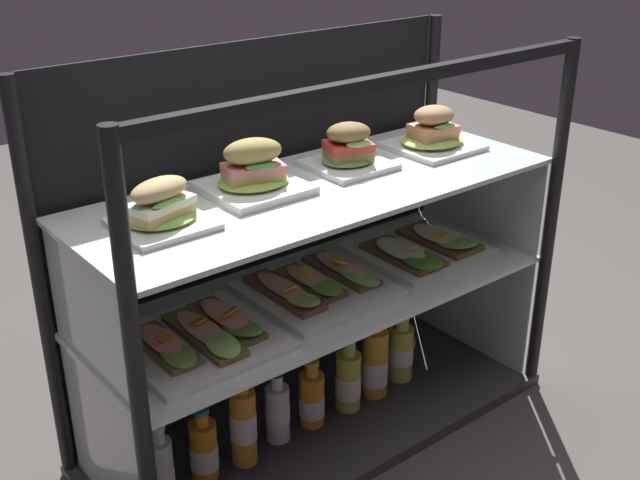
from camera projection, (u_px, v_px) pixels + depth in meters
name	position (u px, v px, depth m)	size (l,w,h in m)	color
ground_plane	(320.00, 428.00, 2.09)	(6.00, 6.00, 0.02)	#4A4442
case_base_deck	(320.00, 420.00, 2.08)	(1.21, 0.48, 0.03)	#343137
case_frame	(286.00, 227.00, 1.97)	(1.21, 0.48, 0.97)	black
riser_lower_tier	(320.00, 358.00, 2.00)	(1.15, 0.41, 0.36)	silver
shelf_lower_glass	(320.00, 294.00, 1.93)	(1.16, 0.43, 0.01)	silver
riser_upper_tier	(320.00, 242.00, 1.87)	(1.15, 0.41, 0.26)	silver
shelf_upper_glass	(320.00, 188.00, 1.82)	(1.16, 0.43, 0.01)	silver
plated_roll_sandwich_near_left_corner	(161.00, 209.00, 1.58)	(0.18, 0.18, 0.10)	white
plated_roll_sandwich_left_of_center	(253.00, 174.00, 1.76)	(0.21, 0.21, 0.12)	white
plated_roll_sandwich_mid_right	(348.00, 151.00, 1.91)	(0.18, 0.18, 0.11)	white
plated_roll_sandwich_near_right_corner	(433.00, 134.00, 2.05)	(0.21, 0.21, 0.11)	white
open_sandwich_tray_far_left	(201.00, 337.00, 1.70)	(0.32, 0.31, 0.07)	white
open_sandwich_tray_near_right_corner	(316.00, 285.00, 1.92)	(0.32, 0.31, 0.06)	white
open_sandwich_tray_center	(421.00, 247.00, 2.12)	(0.32, 0.31, 0.06)	white
juice_bottle_back_left	(161.00, 471.00, 1.75)	(0.06, 0.06, 0.21)	white
juice_bottle_front_second	(204.00, 450.00, 1.84)	(0.07, 0.07, 0.19)	orange
juice_bottle_back_right	(243.00, 424.00, 1.87)	(0.06, 0.06, 0.25)	orange
juice_bottle_front_middle	(278.00, 411.00, 1.96)	(0.06, 0.06, 0.20)	silver
juice_bottle_near_post	(312.00, 399.00, 2.02)	(0.07, 0.07, 0.19)	orange
juice_bottle_back_center	(348.00, 380.00, 2.08)	(0.07, 0.07, 0.22)	#BFCB42
juice_bottle_front_right_end	(375.00, 363.00, 2.13)	(0.07, 0.07, 0.24)	gold
juice_bottle_front_left_end	(401.00, 351.00, 2.20)	(0.07, 0.07, 0.21)	#BECE52
orange_fruit_beside_bottles	(402.00, 342.00, 2.33)	(0.08, 0.08, 0.08)	orange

